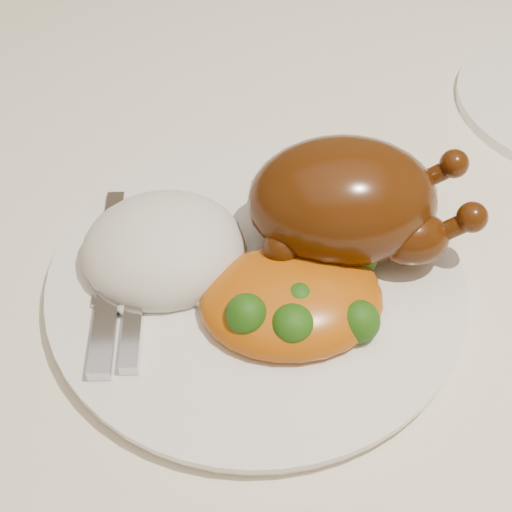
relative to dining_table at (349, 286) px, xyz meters
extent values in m
cube|color=brown|center=(0.00, 0.00, 0.07)|extent=(1.60, 0.90, 0.04)
cube|color=white|center=(0.00, 0.00, 0.10)|extent=(1.72, 1.02, 0.01)
cube|color=white|center=(0.00, 0.51, 0.01)|extent=(1.72, 0.01, 0.18)
cylinder|color=white|center=(-0.10, -0.07, 0.11)|extent=(0.33, 0.33, 0.01)
ellipsoid|color=#4F2208|center=(-0.03, -0.05, 0.16)|extent=(0.15, 0.11, 0.09)
ellipsoid|color=#4F2208|center=(-0.04, -0.05, 0.18)|extent=(0.07, 0.05, 0.04)
ellipsoid|color=#4F2208|center=(0.02, -0.08, 0.15)|extent=(0.05, 0.04, 0.04)
sphere|color=#4F2208|center=(0.05, -0.08, 0.17)|extent=(0.02, 0.02, 0.02)
ellipsoid|color=#4F2208|center=(0.02, -0.02, 0.15)|extent=(0.05, 0.04, 0.04)
sphere|color=#4F2208|center=(0.06, -0.02, 0.17)|extent=(0.02, 0.02, 0.02)
sphere|color=#4F2208|center=(-0.08, -0.08, 0.14)|extent=(0.03, 0.03, 0.03)
sphere|color=#4F2208|center=(-0.07, -0.01, 0.14)|extent=(0.03, 0.03, 0.03)
ellipsoid|color=white|center=(-0.16, -0.05, 0.13)|extent=(0.12, 0.11, 0.06)
ellipsoid|color=#C8680C|center=(-0.07, -0.11, 0.13)|extent=(0.13, 0.10, 0.04)
ellipsoid|color=#C8680C|center=(-0.04, -0.10, 0.13)|extent=(0.06, 0.05, 0.03)
ellipsoid|color=#133C0A|center=(-0.07, -0.12, 0.14)|extent=(0.03, 0.03, 0.03)
ellipsoid|color=#133C0A|center=(-0.11, -0.12, 0.13)|extent=(0.02, 0.02, 0.02)
ellipsoid|color=#133C0A|center=(-0.02, -0.08, 0.13)|extent=(0.03, 0.03, 0.03)
ellipsoid|color=#133C0A|center=(-0.03, -0.08, 0.13)|extent=(0.03, 0.03, 0.02)
ellipsoid|color=#133C0A|center=(-0.03, -0.07, 0.14)|extent=(0.03, 0.03, 0.02)
ellipsoid|color=#133C0A|center=(-0.08, -0.14, 0.14)|extent=(0.03, 0.03, 0.02)
ellipsoid|color=#133C0A|center=(-0.03, -0.07, 0.14)|extent=(0.03, 0.03, 0.03)
ellipsoid|color=#133C0A|center=(-0.11, -0.13, 0.14)|extent=(0.03, 0.03, 0.03)
ellipsoid|color=#133C0A|center=(-0.03, -0.13, 0.13)|extent=(0.03, 0.03, 0.03)
ellipsoid|color=#133C0A|center=(-0.08, -0.14, 0.13)|extent=(0.03, 0.03, 0.03)
cube|color=silver|center=(-0.20, -0.04, 0.12)|extent=(0.02, 0.12, 0.00)
cube|color=silver|center=(-0.20, -0.12, 0.12)|extent=(0.02, 0.07, 0.01)
cube|color=silver|center=(-0.19, -0.12, 0.12)|extent=(0.02, 0.08, 0.01)
cube|color=silver|center=(-0.19, -0.04, 0.12)|extent=(0.02, 0.08, 0.00)
camera|label=1|loc=(-0.13, -0.41, 0.52)|focal=50.00mm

